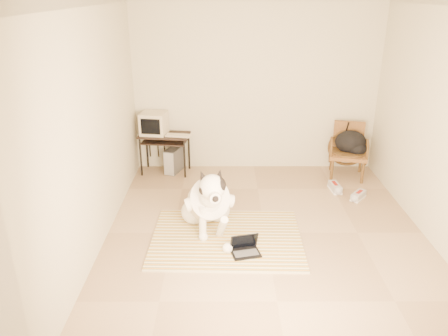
{
  "coord_description": "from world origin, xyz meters",
  "views": [
    {
      "loc": [
        -0.53,
        -4.81,
        2.88
      ],
      "look_at": [
        -0.53,
        0.06,
        0.87
      ],
      "focal_mm": 35.0,
      "sensor_mm": 36.0,
      "label": 1
    }
  ],
  "objects_px": {
    "rattan_chair": "(348,150)",
    "dog": "(208,202)",
    "crt_monitor": "(154,123)",
    "backpack": "(352,143)",
    "pc_tower": "(174,160)",
    "computer_desk": "(164,140)",
    "laptop": "(245,248)"
  },
  "relations": [
    {
      "from": "laptop",
      "to": "pc_tower",
      "type": "height_order",
      "value": "pc_tower"
    },
    {
      "from": "crt_monitor",
      "to": "pc_tower",
      "type": "bearing_deg",
      "value": 1.64
    },
    {
      "from": "laptop",
      "to": "pc_tower",
      "type": "bearing_deg",
      "value": 113.31
    },
    {
      "from": "dog",
      "to": "crt_monitor",
      "type": "bearing_deg",
      "value": 115.87
    },
    {
      "from": "dog",
      "to": "pc_tower",
      "type": "xyz_separation_m",
      "value": [
        -0.64,
        1.94,
        -0.18
      ]
    },
    {
      "from": "pc_tower",
      "to": "backpack",
      "type": "distance_m",
      "value": 2.93
    },
    {
      "from": "computer_desk",
      "to": "crt_monitor",
      "type": "distance_m",
      "value": 0.32
    },
    {
      "from": "dog",
      "to": "crt_monitor",
      "type": "distance_m",
      "value": 2.19
    },
    {
      "from": "crt_monitor",
      "to": "backpack",
      "type": "relative_size",
      "value": 0.9
    },
    {
      "from": "computer_desk",
      "to": "backpack",
      "type": "bearing_deg",
      "value": -2.8
    },
    {
      "from": "laptop",
      "to": "pc_tower",
      "type": "xyz_separation_m",
      "value": [
        -1.08,
        2.51,
        0.13
      ]
    },
    {
      "from": "laptop",
      "to": "rattan_chair",
      "type": "distance_m",
      "value": 2.96
    },
    {
      "from": "dog",
      "to": "laptop",
      "type": "xyz_separation_m",
      "value": [
        0.44,
        -0.57,
        -0.31
      ]
    },
    {
      "from": "laptop",
      "to": "backpack",
      "type": "distance_m",
      "value": 2.99
    },
    {
      "from": "rattan_chair",
      "to": "dog",
      "type": "bearing_deg",
      "value": -141.55
    },
    {
      "from": "pc_tower",
      "to": "crt_monitor",
      "type": "bearing_deg",
      "value": -178.36
    },
    {
      "from": "crt_monitor",
      "to": "pc_tower",
      "type": "distance_m",
      "value": 0.71
    },
    {
      "from": "dog",
      "to": "computer_desk",
      "type": "bearing_deg",
      "value": 112.26
    },
    {
      "from": "dog",
      "to": "crt_monitor",
      "type": "xyz_separation_m",
      "value": [
        -0.94,
        1.93,
        0.46
      ]
    },
    {
      "from": "crt_monitor",
      "to": "rattan_chair",
      "type": "height_order",
      "value": "crt_monitor"
    },
    {
      "from": "dog",
      "to": "pc_tower",
      "type": "bearing_deg",
      "value": 108.17
    },
    {
      "from": "backpack",
      "to": "laptop",
      "type": "bearing_deg",
      "value": -128.17
    },
    {
      "from": "dog",
      "to": "pc_tower",
      "type": "distance_m",
      "value": 2.05
    },
    {
      "from": "dog",
      "to": "laptop",
      "type": "distance_m",
      "value": 0.79
    },
    {
      "from": "laptop",
      "to": "rattan_chair",
      "type": "relative_size",
      "value": 0.43
    },
    {
      "from": "laptop",
      "to": "backpack",
      "type": "bearing_deg",
      "value": 51.83
    },
    {
      "from": "rattan_chair",
      "to": "laptop",
      "type": "bearing_deg",
      "value": -127.28
    },
    {
      "from": "dog",
      "to": "backpack",
      "type": "xyz_separation_m",
      "value": [
        2.27,
        1.74,
        0.18
      ]
    },
    {
      "from": "dog",
      "to": "laptop",
      "type": "height_order",
      "value": "dog"
    },
    {
      "from": "crt_monitor",
      "to": "laptop",
      "type": "bearing_deg",
      "value": -61.09
    },
    {
      "from": "laptop",
      "to": "pc_tower",
      "type": "distance_m",
      "value": 2.74
    },
    {
      "from": "computer_desk",
      "to": "dog",
      "type": "bearing_deg",
      "value": -67.74
    }
  ]
}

